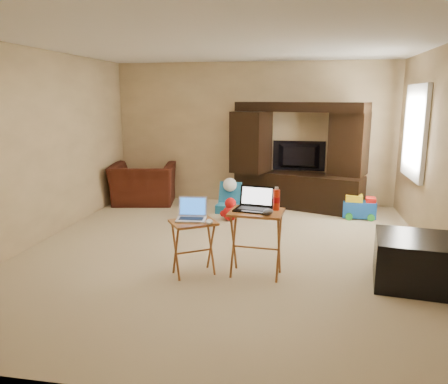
% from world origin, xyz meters
% --- Properties ---
extents(floor, '(5.50, 5.50, 0.00)m').
position_xyz_m(floor, '(0.00, 0.00, 0.00)').
color(floor, beige).
rests_on(floor, ground).
extents(ceiling, '(5.50, 5.50, 0.00)m').
position_xyz_m(ceiling, '(0.00, 0.00, 2.50)').
color(ceiling, silver).
rests_on(ceiling, ground).
extents(wall_back, '(5.00, 0.00, 5.00)m').
position_xyz_m(wall_back, '(0.00, 2.75, 1.25)').
color(wall_back, tan).
rests_on(wall_back, ground).
extents(wall_front, '(5.00, 0.00, 5.00)m').
position_xyz_m(wall_front, '(0.00, -2.75, 1.25)').
color(wall_front, tan).
rests_on(wall_front, ground).
extents(wall_left, '(0.00, 5.50, 5.50)m').
position_xyz_m(wall_left, '(-2.50, 0.00, 1.25)').
color(wall_left, tan).
rests_on(wall_left, ground).
extents(window_pane, '(0.00, 1.20, 1.20)m').
position_xyz_m(window_pane, '(2.48, 1.55, 1.40)').
color(window_pane, white).
rests_on(window_pane, ground).
extents(window_frame, '(0.06, 1.14, 1.34)m').
position_xyz_m(window_frame, '(2.46, 1.55, 1.40)').
color(window_frame, white).
rests_on(window_frame, ground).
extents(entertainment_center, '(2.27, 1.27, 1.81)m').
position_xyz_m(entertainment_center, '(0.83, 2.44, 0.91)').
color(entertainment_center, black).
rests_on(entertainment_center, floor).
extents(television, '(0.92, 0.15, 0.53)m').
position_xyz_m(television, '(0.83, 2.66, 0.87)').
color(television, black).
rests_on(television, entertainment_center).
extents(recliner, '(1.27, 1.16, 0.72)m').
position_xyz_m(recliner, '(-1.92, 2.24, 0.36)').
color(recliner, '#41160E').
rests_on(recliner, floor).
extents(child_rocker, '(0.41, 0.46, 0.50)m').
position_xyz_m(child_rocker, '(-0.30, 1.89, 0.25)').
color(child_rocker, '#1C699B').
rests_on(child_rocker, floor).
extents(plush_toy, '(0.33, 0.28, 0.37)m').
position_xyz_m(plush_toy, '(-0.18, 1.38, 0.18)').
color(plush_toy, red).
rests_on(plush_toy, floor).
extents(push_toy, '(0.54, 0.40, 0.39)m').
position_xyz_m(push_toy, '(1.81, 1.88, 0.19)').
color(push_toy, blue).
rests_on(push_toy, floor).
extents(ottoman, '(0.87, 0.87, 0.50)m').
position_xyz_m(ottoman, '(2.06, -0.63, 0.25)').
color(ottoman, black).
rests_on(ottoman, floor).
extents(tray_table_left, '(0.58, 0.56, 0.60)m').
position_xyz_m(tray_table_left, '(-0.23, -0.78, 0.30)').
color(tray_table_left, '#9E6626').
rests_on(tray_table_left, floor).
extents(tray_table_right, '(0.59, 0.48, 0.72)m').
position_xyz_m(tray_table_right, '(0.44, -0.69, 0.36)').
color(tray_table_right, brown).
rests_on(tray_table_right, floor).
extents(laptop_left, '(0.33, 0.29, 0.24)m').
position_xyz_m(laptop_left, '(-0.26, -0.75, 0.72)').
color(laptop_left, silver).
rests_on(laptop_left, tray_table_left).
extents(laptop_right, '(0.42, 0.36, 0.24)m').
position_xyz_m(laptop_right, '(0.40, -0.67, 0.84)').
color(laptop_right, black).
rests_on(laptop_right, tray_table_right).
extents(mouse_left, '(0.09, 0.13, 0.05)m').
position_xyz_m(mouse_left, '(-0.04, -0.85, 0.62)').
color(mouse_left, white).
rests_on(mouse_left, tray_table_left).
extents(mouse_right, '(0.14, 0.17, 0.06)m').
position_xyz_m(mouse_right, '(0.57, -0.81, 0.75)').
color(mouse_right, '#39393E').
rests_on(mouse_right, tray_table_right).
extents(water_bottle, '(0.07, 0.07, 0.22)m').
position_xyz_m(water_bottle, '(0.64, -0.61, 0.83)').
color(water_bottle, red).
rests_on(water_bottle, tray_table_right).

